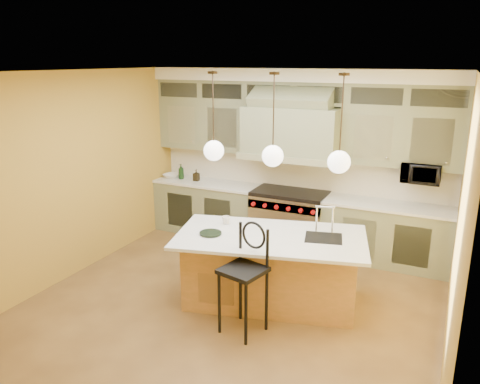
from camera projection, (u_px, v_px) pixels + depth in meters
The scene contains 18 objects.
floor at pixel (233, 304), 6.02m from camera, with size 5.00×5.00×0.00m, color #553A1D.
ceiling at pixel (232, 72), 5.22m from camera, with size 5.00×5.00×0.00m, color white.
wall_back at pixel (298, 158), 7.80m from camera, with size 5.00×5.00×0.00m, color #AD862F.
wall_front at pixel (83, 282), 3.44m from camera, with size 5.00×5.00×0.00m, color #AD862F.
wall_left at pixel (75, 175), 6.64m from camera, with size 5.00×5.00×0.00m, color #AD862F.
wall_right at pixel (460, 226), 4.60m from camera, with size 5.00×5.00×0.00m, color #AD862F.
back_cabinetry at pixel (293, 162), 7.57m from camera, with size 5.00×0.77×2.90m.
range at pixel (289, 219), 7.75m from camera, with size 1.20×0.74×0.96m.
kitchen_island at pixel (271, 267), 5.98m from camera, with size 2.57×1.78×1.35m.
counter_stool at pixel (245, 271), 5.25m from camera, with size 0.54×0.54×1.29m.
microwave at pixel (421, 173), 6.78m from camera, with size 0.54×0.37×0.30m, color black.
oil_bottle_a at pixel (181, 172), 8.45m from camera, with size 0.11×0.11×0.28m, color black.
oil_bottle_b at pixel (196, 175), 8.33m from camera, with size 0.09×0.09×0.21m, color black.
fruit_bowl at pixel (172, 176), 8.57m from camera, with size 0.29×0.29×0.07m, color white.
cup at pixel (226, 220), 6.22m from camera, with size 0.11×0.11×0.10m, color silver.
pendant_left at pixel (214, 148), 5.91m from camera, with size 0.26×0.26×1.11m.
pendant_center at pixel (273, 154), 5.58m from camera, with size 0.26×0.26×1.11m.
pendant_right at pixel (339, 159), 5.25m from camera, with size 0.26×0.26×1.11m.
Camera 1 is at (2.38, -4.84, 3.03)m, focal length 35.00 mm.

